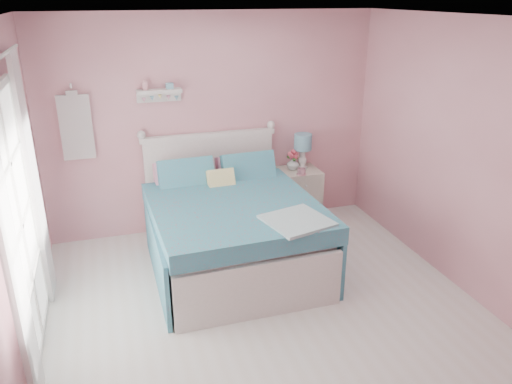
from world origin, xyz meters
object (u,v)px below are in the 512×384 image
nightstand (298,196)px  table_lamp (303,145)px  bed (231,229)px  vase (293,163)px  teacup (302,171)px

nightstand → table_lamp: (0.06, 0.06, 0.66)m
bed → nightstand: (1.10, 0.80, -0.06)m
nightstand → vase: (-0.07, 0.04, 0.43)m
nightstand → vase: vase is taller
nightstand → teacup: (-0.04, -0.17, 0.39)m
bed → vase: size_ratio=13.25×
table_lamp → vase: (-0.14, -0.03, -0.23)m
table_lamp → vase: table_lamp is taller
vase → teacup: size_ratio=1.58×
bed → table_lamp: (1.16, 0.86, 0.60)m
nightstand → table_lamp: size_ratio=1.60×
teacup → table_lamp: bearing=66.2°
teacup → bed: bearing=-149.5°
bed → vase: bearing=37.2°
bed → table_lamp: bed is taller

